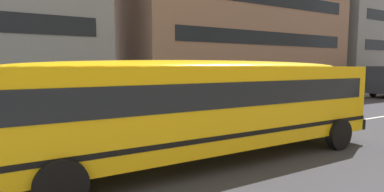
# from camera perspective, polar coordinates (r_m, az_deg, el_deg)

# --- Properties ---
(ground_plane) EXTENTS (400.00, 400.00, 0.00)m
(ground_plane) POSITION_cam_1_polar(r_m,az_deg,el_deg) (12.19, 10.47, -7.74)
(ground_plane) COLOR #38383D
(sidewalk_far) EXTENTS (120.00, 3.00, 0.01)m
(sidewalk_far) POSITION_cam_1_polar(r_m,az_deg,el_deg) (18.94, -5.40, -2.83)
(sidewalk_far) COLOR gray
(sidewalk_far) RESTS_ON ground_plane
(lane_centreline) EXTENTS (110.00, 0.16, 0.01)m
(lane_centreline) POSITION_cam_1_polar(r_m,az_deg,el_deg) (12.19, 10.47, -7.73)
(lane_centreline) COLOR silver
(lane_centreline) RESTS_ON ground_plane
(school_bus) EXTENTS (13.40, 3.17, 2.99)m
(school_bus) POSITION_cam_1_polar(r_m,az_deg,el_deg) (8.82, 2.25, -1.06)
(school_bus) COLOR yellow
(school_bus) RESTS_ON ground_plane
(parked_car_black_past_driveway) EXTENTS (3.95, 1.98, 1.64)m
(parked_car_black_past_driveway) POSITION_cam_1_polar(r_m,az_deg,el_deg) (23.58, 22.47, 0.50)
(parked_car_black_past_driveway) COLOR black
(parked_car_black_past_driveway) RESTS_ON ground_plane
(parked_car_silver_far_corner) EXTENTS (3.96, 1.99, 1.64)m
(parked_car_silver_far_corner) POSITION_cam_1_polar(r_m,az_deg,el_deg) (19.68, 13.10, -0.17)
(parked_car_silver_far_corner) COLOR #B7BABF
(parked_car_silver_far_corner) RESTS_ON ground_plane
(apartment_block_far_right) EXTENTS (17.29, 13.07, 19.70)m
(apartment_block_far_right) POSITION_cam_1_polar(r_m,az_deg,el_deg) (46.81, 28.08, 13.72)
(apartment_block_far_right) COLOR gray
(apartment_block_far_right) RESTS_ON ground_plane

